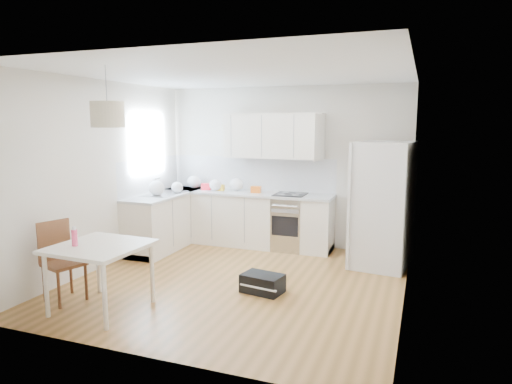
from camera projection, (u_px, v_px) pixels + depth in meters
floor at (238, 282)px, 6.05m from camera, size 4.20×4.20×0.00m
ceiling at (236, 73)px, 5.65m from camera, size 4.20×4.20×0.00m
wall_back at (284, 167)px, 7.80m from camera, size 4.20×0.00×4.20m
wall_left at (103, 175)px, 6.57m from camera, size 0.00×4.20×4.20m
wall_right at (409, 189)px, 5.13m from camera, size 0.00×4.20×4.20m
window_glassblock at (148, 144)px, 7.57m from camera, size 0.02×1.00×1.00m
cabinets_back at (245, 220)px, 7.86m from camera, size 3.00×0.60×0.88m
cabinets_left at (167, 221)px, 7.72m from camera, size 0.60×1.80×0.88m
counter_back at (245, 193)px, 7.79m from camera, size 3.02×0.64×0.04m
counter_left at (166, 195)px, 7.65m from camera, size 0.64×1.82×0.04m
backsplash_back at (251, 173)px, 8.02m from camera, size 3.00×0.01×0.58m
backsplash_left at (150, 176)px, 7.70m from camera, size 0.01×1.80×0.58m
upper_cabinets at (273, 136)px, 7.62m from camera, size 1.70×0.32×0.75m
range_oven at (290, 223)px, 7.59m from camera, size 0.50×0.61×0.88m
sink at (164, 194)px, 7.60m from camera, size 0.50×0.80×0.16m
refrigerator at (384, 205)px, 6.63m from camera, size 0.98×1.01×1.83m
dining_table at (100, 252)px, 5.07m from camera, size 0.99×0.99×0.75m
dining_chair at (64, 262)px, 5.35m from camera, size 0.50×0.50×0.94m
drink_bottle at (74, 236)px, 5.00m from camera, size 0.08×0.08×0.22m
gym_bag at (263, 283)px, 5.67m from camera, size 0.55×0.41×0.23m
pendant_lamp at (107, 115)px, 4.90m from camera, size 0.45×0.45×0.28m
grocery_bag_a at (194, 182)px, 8.23m from camera, size 0.25×0.21×0.23m
grocery_bag_b at (216, 185)px, 7.94m from camera, size 0.22×0.19×0.20m
grocery_bag_c at (237, 184)px, 7.93m from camera, size 0.24×0.21×0.22m
grocery_bag_d at (177, 187)px, 7.74m from camera, size 0.20×0.17×0.18m
grocery_bag_e at (157, 188)px, 7.42m from camera, size 0.27×0.23×0.24m
snack_orange at (256, 190)px, 7.70m from camera, size 0.17×0.11×0.11m
snack_yellow at (220, 188)px, 7.96m from camera, size 0.16×0.11×0.10m
snack_red at (206, 187)px, 8.04m from camera, size 0.18×0.13×0.11m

